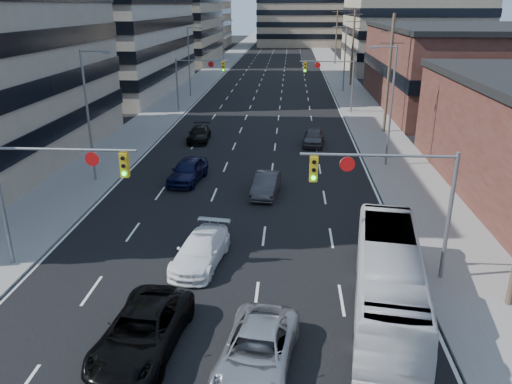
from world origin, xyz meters
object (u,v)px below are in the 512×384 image
object	(u,v)px
silver_suv	(257,351)
sedan_blue	(188,170)
black_pickup	(142,331)
transit_bus	(388,278)
white_van	(201,250)

from	to	relation	value
silver_suv	sedan_blue	distance (m)	19.94
black_pickup	silver_suv	distance (m)	4.23
sedan_blue	silver_suv	bearing A→B (deg)	-64.55
transit_bus	sedan_blue	bearing A→B (deg)	134.42
white_van	sedan_blue	distance (m)	12.13
black_pickup	transit_bus	bearing A→B (deg)	24.47
black_pickup	white_van	xyz separation A→B (m)	(0.99, 6.46, -0.06)
white_van	silver_suv	world-z (taller)	silver_suv
white_van	transit_bus	xyz separation A→B (m)	(8.17, -3.31, 0.74)
white_van	black_pickup	bearing A→B (deg)	-90.73
transit_bus	sedan_blue	distance (m)	18.75
transit_bus	sedan_blue	xyz separation A→B (m)	(-11.13, 15.07, -0.64)
silver_suv	sedan_blue	xyz separation A→B (m)	(-6.12, 18.97, 0.10)
black_pickup	silver_suv	world-z (taller)	black_pickup
white_van	sedan_blue	bearing A→B (deg)	112.07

